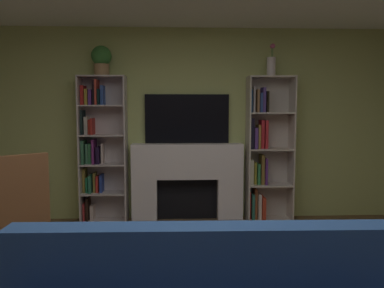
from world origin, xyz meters
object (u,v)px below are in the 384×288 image
at_px(bookshelf_right, 263,152).
at_px(potted_plant, 101,59).
at_px(armchair, 5,223).
at_px(tv, 187,119).
at_px(bookshelf_left, 99,148).
at_px(fireplace, 187,180).
at_px(vase_with_flowers, 271,65).

xyz_separation_m(bookshelf_right, potted_plant, (-2.12, -0.04, 1.21)).
distance_m(bookshelf_right, armchair, 3.23).
distance_m(bookshelf_right, potted_plant, 2.44).
xyz_separation_m(tv, bookshelf_right, (1.02, -0.08, -0.45)).
xyz_separation_m(bookshelf_left, bookshelf_right, (2.18, -0.01, -0.07)).
height_order(fireplace, vase_with_flowers, vase_with_flowers).
relative_size(tv, vase_with_flowers, 2.68).
relative_size(fireplace, bookshelf_right, 0.82).
height_order(tv, bookshelf_left, bookshelf_left).
relative_size(fireplace, vase_with_flowers, 3.75).
distance_m(fireplace, armchair, 2.46).
relative_size(bookshelf_right, potted_plant, 5.05).
height_order(potted_plant, vase_with_flowers, vase_with_flowers).
bearing_deg(bookshelf_right, vase_with_flowers, -27.26).
height_order(bookshelf_left, vase_with_flowers, vase_with_flowers).
xyz_separation_m(fireplace, armchair, (-1.55, -1.91, 0.02)).
bearing_deg(potted_plant, bookshelf_left, 144.18).
xyz_separation_m(tv, armchair, (-1.55, -2.01, -0.79)).
bearing_deg(fireplace, bookshelf_left, 178.94).
height_order(fireplace, bookshelf_right, bookshelf_right).
height_order(bookshelf_left, potted_plant, potted_plant).
xyz_separation_m(fireplace, bookshelf_left, (-1.16, 0.02, 0.43)).
relative_size(tv, potted_plant, 2.95).
relative_size(bookshelf_left, vase_with_flowers, 4.58).
bearing_deg(tv, bookshelf_right, -4.70).
height_order(bookshelf_left, armchair, bookshelf_left).
relative_size(bookshelf_left, armchair, 1.69).
relative_size(fireplace, potted_plant, 4.13).
bearing_deg(bookshelf_left, armchair, -101.36).
xyz_separation_m(fireplace, bookshelf_right, (1.02, 0.01, 0.36)).
bearing_deg(bookshelf_right, armchair, -143.14).
relative_size(bookshelf_right, vase_with_flowers, 4.58).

